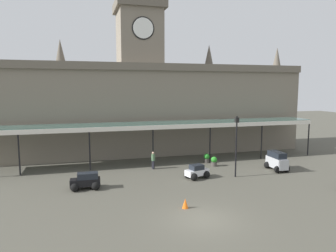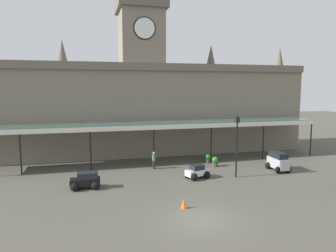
# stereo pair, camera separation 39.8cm
# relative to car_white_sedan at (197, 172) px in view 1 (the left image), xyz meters

# --- Properties ---
(ground_plane) EXTENTS (140.00, 140.00, 0.00)m
(ground_plane) POSITION_rel_car_white_sedan_xyz_m (-2.71, -8.06, -0.50)
(ground_plane) COLOR #4D4B40
(station_building) EXTENTS (38.84, 6.85, 17.42)m
(station_building) POSITION_rel_car_white_sedan_xyz_m (-2.71, 12.04, 5.27)
(station_building) COLOR slate
(station_building) RESTS_ON ground
(entrance_canopy) EXTENTS (36.64, 3.26, 4.16)m
(entrance_canopy) POSITION_rel_car_white_sedan_xyz_m (-2.71, 6.39, 3.50)
(entrance_canopy) COLOR #38564C
(entrance_canopy) RESTS_ON ground
(car_white_sedan) EXTENTS (2.22, 1.88, 1.19)m
(car_white_sedan) POSITION_rel_car_white_sedan_xyz_m (0.00, 0.00, 0.00)
(car_white_sedan) COLOR silver
(car_white_sedan) RESTS_ON ground
(car_black_estate) EXTENTS (2.27, 1.58, 1.27)m
(car_black_estate) POSITION_rel_car_white_sedan_xyz_m (-9.27, -0.42, 0.06)
(car_black_estate) COLOR black
(car_black_estate) RESTS_ON ground
(car_silver_van) EXTENTS (1.64, 2.43, 1.77)m
(car_silver_van) POSITION_rel_car_white_sedan_xyz_m (8.18, 0.42, 0.30)
(car_silver_van) COLOR #B2B5BA
(car_silver_van) RESTS_ON ground
(pedestrian_near_entrance) EXTENTS (0.34, 0.39, 1.67)m
(pedestrian_near_entrance) POSITION_rel_car_white_sedan_xyz_m (-2.96, 4.00, 0.41)
(pedestrian_near_entrance) COLOR black
(pedestrian_near_entrance) RESTS_ON ground
(victorian_lamppost) EXTENTS (0.30, 0.30, 5.36)m
(victorian_lamppost) POSITION_rel_car_white_sedan_xyz_m (3.37, -0.55, 2.80)
(victorian_lamppost) COLOR black
(victorian_lamppost) RESTS_ON ground
(traffic_cone) EXTENTS (0.40, 0.40, 0.65)m
(traffic_cone) POSITION_rel_car_white_sedan_xyz_m (-3.13, -6.11, -0.18)
(traffic_cone) COLOR orange
(traffic_cone) RESTS_ON ground
(planter_near_kerb) EXTENTS (0.60, 0.60, 0.96)m
(planter_near_kerb) POSITION_rel_car_white_sedan_xyz_m (3.10, 3.40, -0.01)
(planter_near_kerb) COLOR #47423D
(planter_near_kerb) RESTS_ON ground
(planter_by_canopy) EXTENTS (0.60, 0.60, 0.96)m
(planter_by_canopy) POSITION_rel_car_white_sedan_xyz_m (2.94, 4.92, -0.01)
(planter_by_canopy) COLOR #47423D
(planter_by_canopy) RESTS_ON ground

